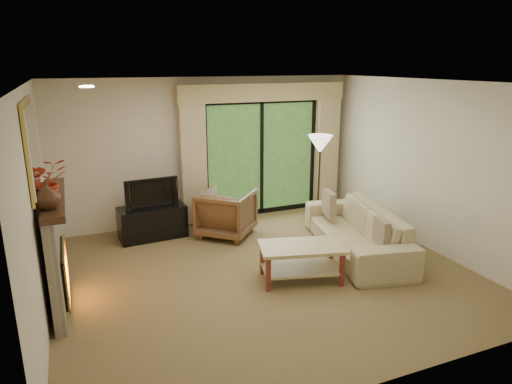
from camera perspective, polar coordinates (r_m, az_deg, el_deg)
name	(u,v)px	position (r m, az deg, el deg)	size (l,w,h in m)	color
floor	(264,273)	(6.48, 1.03, -10.07)	(5.50, 5.50, 0.00)	brown
ceiling	(265,82)	(5.83, 1.16, 13.55)	(5.50, 5.50, 0.00)	white
wall_back	(209,151)	(8.32, -5.84, 5.17)	(5.00, 5.00, 0.00)	beige
wall_front	(384,254)	(3.99, 15.75, -7.46)	(5.00, 5.00, 0.00)	beige
wall_left	(36,208)	(5.57, -25.82, -1.78)	(5.00, 5.00, 0.00)	beige
wall_right	(428,166)	(7.53, 20.66, 3.09)	(5.00, 5.00, 0.00)	beige
fireplace	(55,251)	(5.95, -23.87, -6.77)	(0.24, 1.70, 1.37)	gray
mirror	(32,146)	(5.62, -26.17, 5.17)	(0.07, 1.45, 1.02)	gold
sliding_door	(261,158)	(8.65, 0.66, 4.31)	(2.26, 0.10, 2.16)	black
curtain_left	(193,159)	(8.10, -7.86, 4.08)	(0.45, 0.18, 2.35)	tan
curtain_right	(326,148)	(9.15, 8.77, 5.40)	(0.45, 0.18, 2.35)	tan
cornice	(263,92)	(8.41, 0.94, 12.37)	(3.20, 0.24, 0.32)	tan
media_console	(152,222)	(7.81, -12.82, -3.69)	(1.09, 0.49, 0.54)	black
tv	(150,192)	(7.66, -13.05, -0.01)	(0.87, 0.11, 0.50)	black
armchair	(226,213)	(7.70, -3.72, -2.66)	(0.84, 0.86, 0.78)	brown
sofa	(356,230)	(7.20, 12.42, -4.71)	(2.40, 0.94, 0.70)	tan
pillow_near	(381,232)	(6.56, 15.39, -4.84)	(0.10, 0.36, 0.36)	brown
pillow_far	(329,204)	(7.62, 9.09, -1.45)	(0.11, 0.42, 0.42)	brown
coffee_table	(301,263)	(6.22, 5.65, -8.78)	(1.11, 0.61, 0.50)	tan
floor_lamp	(319,180)	(8.20, 7.85, 1.44)	(0.44, 0.44, 1.62)	beige
vase	(47,195)	(5.20, -24.71, -0.38)	(0.27, 0.27, 0.29)	#392113
branches	(46,181)	(5.39, -24.78, 1.27)	(0.44, 0.38, 0.49)	#A62D17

